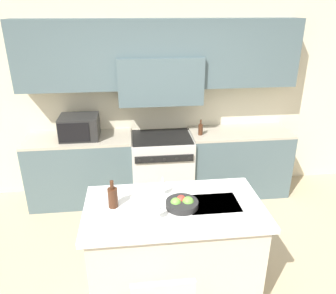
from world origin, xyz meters
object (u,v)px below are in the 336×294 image
object	(u,v)px
wine_glass_far	(163,183)
oil_bottle_on_counter	(201,129)
wine_glass_near	(158,205)
range_stove	(162,167)
fruit_bowl	(182,203)
microwave	(79,127)
wine_bottle	(113,197)

from	to	relation	value
wine_glass_far	oil_bottle_on_counter	size ratio (longest dim) A/B	0.92
wine_glass_near	wine_glass_far	world-z (taller)	same
range_stove	fruit_bowl	size ratio (longest dim) A/B	3.25
fruit_bowl	oil_bottle_on_counter	world-z (taller)	oil_bottle_on_counter
fruit_bowl	wine_glass_far	bearing A→B (deg)	125.94
microwave	wine_glass_far	size ratio (longest dim) A/B	2.52
wine_glass_near	wine_glass_far	bearing A→B (deg)	78.26
wine_bottle	fruit_bowl	size ratio (longest dim) A/B	0.89
microwave	wine_glass_near	distance (m)	2.10
range_stove	wine_bottle	bearing A→B (deg)	-109.16
range_stove	wine_glass_far	world-z (taller)	wine_glass_far
range_stove	wine_bottle	distance (m)	1.86
microwave	wine_glass_far	xyz separation A→B (m)	(0.93, -1.55, -0.02)
microwave	wine_glass_far	world-z (taller)	microwave
oil_bottle_on_counter	wine_glass_far	bearing A→B (deg)	-113.99
wine_glass_near	oil_bottle_on_counter	world-z (taller)	oil_bottle_on_counter
wine_glass_far	fruit_bowl	world-z (taller)	wine_glass_far
wine_bottle	wine_glass_near	distance (m)	0.43
wine_glass_near	wine_glass_far	size ratio (longest dim) A/B	1.00
wine_glass_near	fruit_bowl	distance (m)	0.29
wine_glass_near	wine_glass_far	xyz separation A→B (m)	(0.08, 0.36, 0.00)
wine_bottle	oil_bottle_on_counter	xyz separation A→B (m)	(1.10, 1.61, -0.01)
microwave	oil_bottle_on_counter	bearing A→B (deg)	-2.55
wine_bottle	oil_bottle_on_counter	world-z (taller)	wine_bottle
microwave	wine_glass_far	bearing A→B (deg)	-58.94
range_stove	wine_bottle	xyz separation A→B (m)	(-0.58, -1.67, 0.58)
microwave	wine_bottle	world-z (taller)	microwave
range_stove	microwave	size ratio (longest dim) A/B	1.87
oil_bottle_on_counter	wine_glass_near	bearing A→B (deg)	-111.71
wine_bottle	wine_glass_near	bearing A→B (deg)	-32.17
wine_bottle	wine_glass_far	xyz separation A→B (m)	(0.44, 0.13, 0.04)
fruit_bowl	oil_bottle_on_counter	bearing A→B (deg)	73.10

